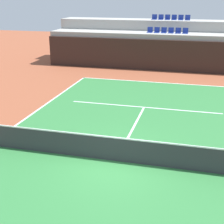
% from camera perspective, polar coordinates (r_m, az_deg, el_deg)
% --- Properties ---
extents(ground_plane, '(80.00, 80.00, 0.00)m').
position_cam_1_polar(ground_plane, '(12.57, 0.64, -8.42)').
color(ground_plane, brown).
extents(court_surface, '(11.00, 24.00, 0.01)m').
position_cam_1_polar(court_surface, '(12.57, 0.64, -8.40)').
color(court_surface, '#2D7238').
rests_on(court_surface, ground_plane).
extents(baseline_far, '(11.00, 0.10, 0.00)m').
position_cam_1_polar(baseline_far, '(23.62, 7.76, 5.05)').
color(baseline_far, white).
rests_on(baseline_far, court_surface).
extents(service_line_far, '(8.26, 0.10, 0.00)m').
position_cam_1_polar(service_line_far, '(18.34, 5.53, 0.82)').
color(service_line_far, white).
rests_on(service_line_far, court_surface).
extents(centre_service_line, '(0.10, 6.40, 0.00)m').
position_cam_1_polar(centre_service_line, '(15.39, 3.55, -2.92)').
color(centre_service_line, white).
rests_on(centre_service_line, court_surface).
extents(back_wall, '(19.59, 0.30, 2.46)m').
position_cam_1_polar(back_wall, '(27.10, 8.95, 9.52)').
color(back_wall, black).
rests_on(back_wall, ground_plane).
extents(stands_tier_lower, '(19.59, 2.40, 2.84)m').
position_cam_1_polar(stands_tier_lower, '(28.39, 9.27, 10.35)').
color(stands_tier_lower, '#9E9E99').
rests_on(stands_tier_lower, ground_plane).
extents(stands_tier_upper, '(19.59, 2.40, 3.70)m').
position_cam_1_polar(stands_tier_upper, '(30.69, 9.80, 11.84)').
color(stands_tier_upper, '#9E9E99').
rests_on(stands_tier_upper, ground_plane).
extents(seating_row_lower, '(3.31, 0.44, 0.44)m').
position_cam_1_polar(seating_row_lower, '(28.28, 9.47, 13.47)').
color(seating_row_lower, navy).
rests_on(seating_row_lower, stands_tier_lower).
extents(seating_row_upper, '(3.31, 0.44, 0.44)m').
position_cam_1_polar(seating_row_upper, '(30.59, 10.04, 15.52)').
color(seating_row_upper, navy).
rests_on(seating_row_upper, stands_tier_upper).
extents(tennis_net, '(11.08, 0.08, 1.07)m').
position_cam_1_polar(tennis_net, '(12.34, 0.65, -6.34)').
color(tennis_net, black).
rests_on(tennis_net, court_surface).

